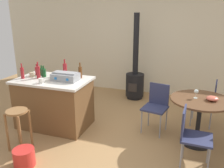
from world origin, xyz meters
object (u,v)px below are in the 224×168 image
object	(u,v)px
bottle_6	(65,69)
cup_0	(32,75)
wine_glass	(196,92)
kitchen_island	(54,102)
dining_table	(200,110)
folding_chair_left	(207,99)
cup_2	(56,74)
bottle_5	(80,72)
bottle_0	(22,73)
folding_chair_near	(192,134)
cup_1	(41,81)
serving_bowl	(212,98)
bottle_4	(37,71)
bottle_1	(44,73)
toolbox	(65,76)
plastic_bucket	(24,157)
folding_chair_right	(156,104)
bottle_3	(42,71)
bottle_2	(38,72)
wooden_stool	(18,121)
wood_stove	(135,79)

from	to	relation	value
bottle_6	cup_0	xyz separation A→B (m)	(-0.52, -0.30, -0.08)
wine_glass	kitchen_island	bearing A→B (deg)	-174.92
dining_table	folding_chair_left	size ratio (longest dim) A/B	1.08
cup_2	bottle_5	bearing A→B (deg)	10.05
cup_2	bottle_6	bearing A→B (deg)	58.09
bottle_0	cup_2	size ratio (longest dim) A/B	2.52
folding_chair_near	cup_1	size ratio (longest dim) A/B	7.45
serving_bowl	bottle_4	bearing A→B (deg)	-179.43
bottle_1	serving_bowl	bearing A→B (deg)	2.20
bottle_1	cup_2	bearing A→B (deg)	19.36
bottle_0	bottle_4	bearing A→B (deg)	71.22
folding_chair_near	bottle_4	distance (m)	2.98
toolbox	bottle_1	bearing A→B (deg)	172.39
cup_0	cup_1	xyz separation A→B (m)	(0.40, -0.29, 0.00)
folding_chair_left	wine_glass	bearing A→B (deg)	-107.73
folding_chair_near	cup_1	xyz separation A→B (m)	(-2.48, 0.22, 0.44)
folding_chair_left	cup_1	world-z (taller)	cup_1
plastic_bucket	toolbox	bearing A→B (deg)	89.22
folding_chair_right	bottle_4	size ratio (longest dim) A/B	4.02
toolbox	bottle_1	size ratio (longest dim) A/B	2.13
folding_chair_left	bottle_1	xyz separation A→B (m)	(-2.91, -0.86, 0.48)
bottle_6	toolbox	bearing A→B (deg)	-59.48
bottle_3	bottle_6	distance (m)	0.45
bottle_2	bottle_4	distance (m)	0.26
dining_table	serving_bowl	xyz separation A→B (m)	(0.16, -0.01, 0.22)
folding_chair_right	folding_chair_near	bearing A→B (deg)	-55.91
bottle_0	serving_bowl	distance (m)	3.25
cup_2	plastic_bucket	size ratio (longest dim) A/B	0.37
bottle_5	dining_table	bearing A→B (deg)	-0.76
wooden_stool	cup_1	xyz separation A→B (m)	(0.05, 0.61, 0.48)
bottle_2	kitchen_island	bearing A→B (deg)	7.26
dining_table	cup_0	size ratio (longest dim) A/B	7.48
wooden_stool	kitchen_island	bearing A→B (deg)	84.13
bottle_4	plastic_bucket	bearing A→B (deg)	-63.72
folding_chair_right	bottle_3	size ratio (longest dim) A/B	4.55
kitchen_island	toolbox	distance (m)	0.58
bottle_0	wine_glass	size ratio (longest dim) A/B	1.95
bottle_1	toolbox	bearing A→B (deg)	-7.61
wine_glass	bottle_5	bearing A→B (deg)	179.66
wooden_stool	bottle_1	size ratio (longest dim) A/B	3.06
plastic_bucket	cup_2	bearing A→B (deg)	101.13
cup_0	serving_bowl	bearing A→B (deg)	3.22
folding_chair_left	bottle_5	xyz separation A→B (m)	(-2.24, -0.70, 0.50)
folding_chair_left	bottle_0	xyz separation A→B (m)	(-3.21, -1.07, 0.50)
bottle_3	cup_2	world-z (taller)	bottle_3
bottle_1	bottle_2	size ratio (longest dim) A/B	0.70
folding_chair_right	bottle_0	xyz separation A→B (m)	(-2.35, -0.55, 0.52)
wooden_stool	bottle_2	distance (m)	1.03
folding_chair_near	wood_stove	bearing A→B (deg)	119.67
folding_chair_near	bottle_4	xyz separation A→B (m)	(-2.87, 0.65, 0.48)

